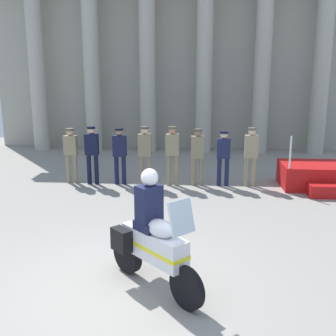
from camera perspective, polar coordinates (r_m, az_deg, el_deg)
The scene contains 12 objects.
ground_plane at distance 6.59m, azimuth -6.66°, elevation -16.74°, with size 28.63×28.63×0.00m, color gray.
colonnade_backdrop at distance 17.52m, azimuth 1.21°, elevation 16.26°, with size 15.58×1.50×8.09m.
reviewing_stand at distance 12.62m, azimuth 21.01°, elevation -1.14°, with size 2.47×1.94×1.59m.
officer_in_row_0 at distance 12.53m, azimuth -13.35°, elevation 2.33°, with size 0.39×0.24×1.65m.
officer_in_row_1 at distance 12.22m, azimuth -10.53°, elevation 2.41°, with size 0.39×0.24×1.73m.
officer_in_row_2 at distance 12.10m, azimuth -6.73°, elevation 2.30°, with size 0.39×0.24×1.68m.
officer_in_row_3 at distance 11.94m, azimuth -3.23°, elevation 2.39°, with size 0.39×0.24×1.74m.
officer_in_row_4 at distance 11.88m, azimuth 0.61°, elevation 2.37°, with size 0.39×0.24×1.74m.
officer_in_row_5 at distance 11.93m, azimuth 4.14°, elevation 2.17°, with size 0.39×0.24×1.68m.
officer_in_row_6 at distance 11.95m, azimuth 7.72°, elevation 1.94°, with size 0.39×0.24×1.62m.
officer_in_row_7 at distance 12.05m, azimuth 11.48°, elevation 2.18°, with size 0.39×0.24×1.72m.
motorcycle_with_rider at distance 6.34m, azimuth -2.33°, elevation -9.89°, with size 1.56×1.57×1.90m.
Camera 1 is at (1.15, -5.59, 3.30)m, focal length 43.83 mm.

